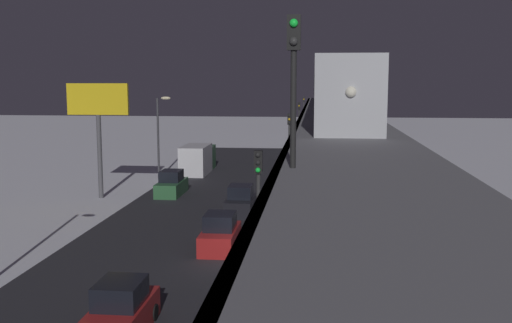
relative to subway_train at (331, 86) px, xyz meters
The scene contains 16 objects.
ground_plane 33.86m from the subway_train, 80.77° to the left, with size 240.00×240.00×0.00m, color white.
avenue_asphalt 34.83m from the subway_train, 73.30° to the left, with size 11.00×101.73×0.01m, color #28282D.
elevated_railway 32.44m from the subway_train, 89.84° to the left, with size 5.00×101.73×6.81m.
subway_train is the anchor object (origin of this frame).
rail_signal 45.30m from the subway_train, 87.53° to the left, with size 0.36×0.41×4.00m.
sedan_red 42.58m from the subway_train, 78.56° to the left, with size 1.91×4.12×1.97m.
sedan_red_2 31.53m from the subway_train, 77.72° to the left, with size 1.80×4.09×1.97m.
sedan_black 23.41m from the subway_train, 72.88° to the left, with size 1.80×4.07×1.97m.
sedan_green 21.25m from the subway_train, 49.25° to the left, with size 1.80×4.37×1.97m.
box_truck 15.33m from the subway_train, 14.19° to the left, with size 2.40×7.40×2.80m.
traffic_light_near 38.41m from the subway_train, 84.58° to the left, with size 0.32×0.44×6.40m.
traffic_light_mid 13.32m from the subway_train, 73.36° to the left, with size 0.32×0.44×6.40m.
traffic_light_far 15.00m from the subway_train, 75.46° to the right, with size 0.32×0.44×6.40m.
traffic_light_distant 40.22m from the subway_train, 84.83° to the right, with size 0.32×0.44×6.40m.
commercial_billboard 24.76m from the subway_train, 43.02° to the left, with size 4.80×0.36×8.90m.
street_lamp_far 17.80m from the subway_train, 24.92° to the left, with size 1.35×0.44×7.65m.
Camera 1 is at (-3.93, 28.60, 9.14)m, focal length 41.62 mm.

